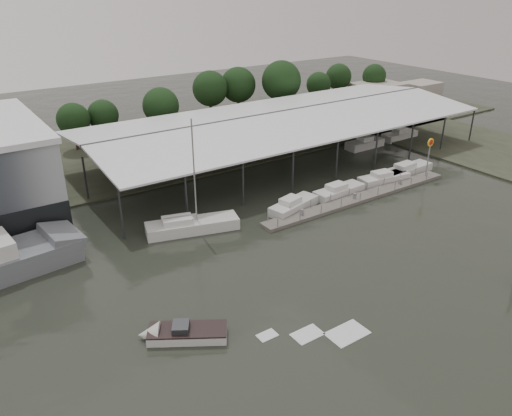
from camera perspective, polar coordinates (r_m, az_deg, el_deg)
ground at (r=45.37m, az=7.38°, el=-7.58°), size 200.00×200.00×0.00m
land_strip_far at (r=78.58m, az=-13.29°, el=6.32°), size 140.00×30.00×0.30m
land_strip_east at (r=84.26m, az=26.38°, el=5.61°), size 20.00×60.00×0.30m
covered_boat_shed at (r=73.05m, az=3.18°, el=10.49°), size 58.24×24.00×6.96m
floating_dock at (r=61.00m, az=11.83°, el=1.14°), size 28.00×2.00×1.40m
shell_fuel_sign at (r=68.48m, az=19.22°, el=6.24°), size 1.10×0.18×5.55m
distant_commercial_buildings at (r=114.28m, az=15.20°, el=12.72°), size 22.00×8.00×4.00m
white_sailboat at (r=52.51m, az=-7.45°, el=-2.00°), size 9.96×5.12×12.17m
speedboat_underway at (r=38.18m, az=-8.67°, el=-14.00°), size 15.61×10.33×2.00m
moored_cruiser_0 at (r=56.93m, az=4.27°, el=0.32°), size 6.95×3.72×1.70m
moored_cruiser_1 at (r=61.38m, az=9.43°, el=1.91°), size 7.00×2.53×1.70m
moored_cruiser_2 at (r=66.58m, az=14.38°, el=3.30°), size 7.30×3.02×1.70m
moored_cruiser_3 at (r=70.39m, az=16.84°, el=4.18°), size 8.30×2.50×1.70m
horizon_tree_line at (r=92.70m, az=-0.99°, el=13.48°), size 68.82×11.81×10.76m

